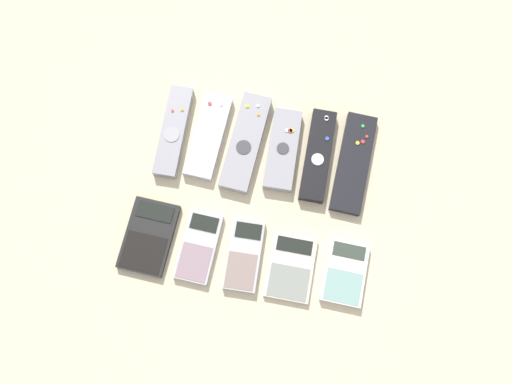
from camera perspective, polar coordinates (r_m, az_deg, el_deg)
name	(u,v)px	position (r m, az deg, el deg)	size (l,w,h in m)	color
ground_plane	(253,209)	(0.97, -0.34, -2.01)	(3.00, 3.00, 0.00)	beige
remote_0	(174,131)	(1.01, -9.39, 6.84)	(0.05, 0.19, 0.02)	gray
remote_1	(208,136)	(1.00, -5.48, 6.34)	(0.07, 0.18, 0.02)	#B7B7BC
remote_2	(246,142)	(0.99, -1.19, 5.70)	(0.07, 0.20, 0.02)	gray
remote_3	(283,150)	(0.99, 3.07, 4.84)	(0.06, 0.17, 0.02)	gray
remote_4	(318,156)	(0.99, 7.08, 4.16)	(0.05, 0.19, 0.02)	black
remote_5	(354,163)	(1.00, 11.08, 3.26)	(0.07, 0.21, 0.02)	black
calculator_0	(149,236)	(0.97, -12.15, -4.99)	(0.09, 0.14, 0.02)	black
calculator_1	(199,247)	(0.95, -6.57, -6.24)	(0.07, 0.14, 0.02)	#B2B2B7
calculator_2	(242,255)	(0.94, -1.57, -7.18)	(0.07, 0.14, 0.02)	#B2B2B7
calculator_3	(291,268)	(0.95, 3.99, -8.61)	(0.08, 0.12, 0.01)	beige
calculator_4	(345,272)	(0.95, 10.11, -9.04)	(0.08, 0.12, 0.02)	silver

